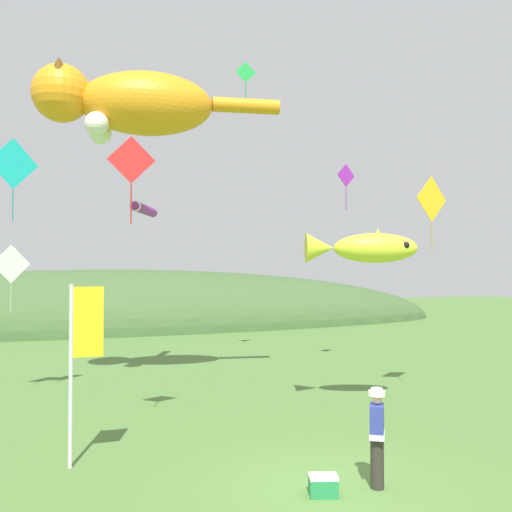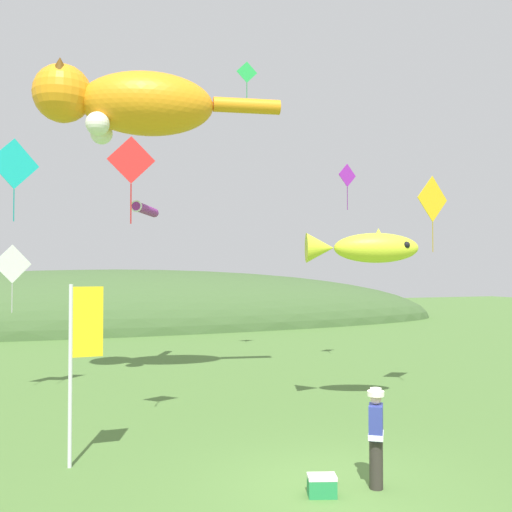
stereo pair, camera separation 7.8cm
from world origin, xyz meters
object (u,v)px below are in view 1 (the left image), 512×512
object	(u,v)px
picnic_cooler	(323,485)
kite_diamond_white	(11,265)
festival_banner_pole	(80,347)
kite_diamond_red	(131,161)
kite_diamond_violet	(346,176)
kite_diamond_green	(246,73)
festival_attendant	(377,434)
kite_tube_streamer	(144,209)
kite_spool	(329,479)
kite_giant_cat	(129,103)
kite_fish_windsock	(363,248)
kite_diamond_gold	(432,200)
kite_diamond_teal	(13,164)

from	to	relation	value
picnic_cooler	kite_diamond_white	distance (m)	12.10
picnic_cooler	festival_banner_pole	xyz separation A→B (m)	(-3.81, 3.03, 2.17)
picnic_cooler	festival_banner_pole	distance (m)	5.33
kite_diamond_red	festival_banner_pole	bearing A→B (deg)	-138.29
kite_diamond_violet	kite_diamond_green	distance (m)	5.94
festival_attendant	kite_tube_streamer	distance (m)	14.16
kite_spool	kite_giant_cat	world-z (taller)	kite_giant_cat
festival_banner_pole	kite_giant_cat	distance (m)	9.69
picnic_cooler	festival_attendant	bearing A→B (deg)	-2.11
kite_spool	picnic_cooler	xyz separation A→B (m)	(-0.35, -0.43, 0.08)
kite_fish_windsock	festival_attendant	bearing A→B (deg)	-119.44
kite_diamond_red	kite_fish_windsock	bearing A→B (deg)	6.34
kite_spool	kite_diamond_violet	world-z (taller)	kite_diamond_violet
festival_attendant	kite_diamond_violet	world-z (taller)	kite_diamond_violet
festival_attendant	festival_banner_pole	world-z (taller)	festival_banner_pole
kite_diamond_green	kite_diamond_red	xyz separation A→B (m)	(-5.94, -8.79, -5.62)
festival_attendant	kite_fish_windsock	xyz separation A→B (m)	(2.71, 4.81, 3.55)
kite_diamond_green	kite_diamond_violet	bearing A→B (deg)	-31.74
kite_diamond_violet	kite_tube_streamer	bearing A→B (deg)	163.28
kite_diamond_red	kite_diamond_green	bearing A→B (deg)	55.96
kite_diamond_violet	kite_diamond_gold	world-z (taller)	kite_diamond_violet
picnic_cooler	kite_fish_windsock	bearing A→B (deg)	51.65
kite_tube_streamer	kite_fish_windsock	bearing A→B (deg)	-60.86
kite_fish_windsock	kite_diamond_violet	size ratio (longest dim) A/B	1.76
festival_attendant	picnic_cooler	size ratio (longest dim) A/B	3.12
kite_fish_windsock	kite_diamond_green	size ratio (longest dim) A/B	1.80
picnic_cooler	festival_banner_pole	world-z (taller)	festival_banner_pole
kite_diamond_white	kite_tube_streamer	bearing A→B (deg)	31.91
festival_banner_pole	kite_diamond_teal	bearing A→B (deg)	105.17
festival_attendant	picnic_cooler	world-z (taller)	festival_attendant
kite_tube_streamer	kite_diamond_green	world-z (taller)	kite_diamond_green
kite_diamond_gold	kite_diamond_red	size ratio (longest dim) A/B	1.16
kite_diamond_white	kite_diamond_red	xyz separation A→B (m)	(2.68, -6.09, 2.27)
festival_banner_pole	kite_diamond_violet	world-z (taller)	kite_diamond_violet
kite_tube_streamer	kite_diamond_violet	distance (m)	7.95
festival_attendant	kite_tube_streamer	bearing A→B (deg)	98.14
kite_spool	kite_diamond_violet	bearing A→B (deg)	58.33
kite_spool	kite_giant_cat	distance (m)	13.13
festival_attendant	kite_fish_windsock	size ratio (longest dim) A/B	0.55
kite_diamond_gold	kite_diamond_white	bearing A→B (deg)	156.98
kite_spool	kite_tube_streamer	bearing A→B (deg)	95.28
festival_attendant	kite_diamond_red	world-z (taller)	kite_diamond_red
kite_spool	kite_diamond_green	world-z (taller)	kite_diamond_green
kite_giant_cat	kite_diamond_teal	world-z (taller)	kite_giant_cat
kite_diamond_red	picnic_cooler	bearing A→B (deg)	-56.66
festival_attendant	kite_diamond_green	bearing A→B (deg)	80.25
kite_tube_streamer	kite_diamond_green	distance (m)	7.04
kite_diamond_green	kite_diamond_teal	size ratio (longest dim) A/B	0.76
kite_tube_streamer	festival_attendant	bearing A→B (deg)	-81.86
kite_giant_cat	kite_tube_streamer	world-z (taller)	kite_giant_cat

